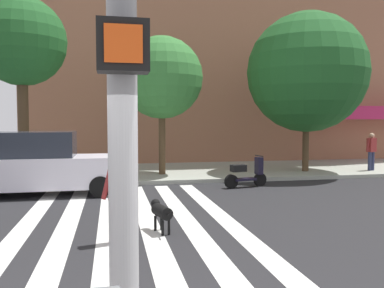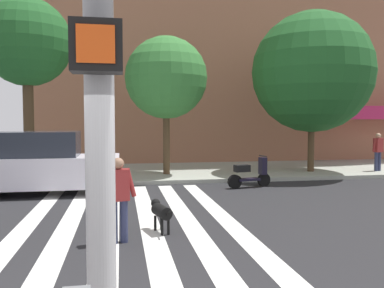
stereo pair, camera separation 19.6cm
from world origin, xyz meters
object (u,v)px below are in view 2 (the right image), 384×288
at_px(street_tree_nearest, 27,43).
at_px(street_tree_further, 312,72).
at_px(pedestrian_dog_walker, 119,195).
at_px(dog_on_leash, 161,211).
at_px(pedestrian_bystander, 378,150).
at_px(street_tree_middle, 166,78).
at_px(parked_car_behind_first, 43,165).
at_px(parked_scooter, 250,174).

bearing_deg(street_tree_nearest, street_tree_further, 2.42).
relative_size(pedestrian_dog_walker, dog_on_leash, 1.67).
bearing_deg(pedestrian_bystander, street_tree_middle, 176.12).
bearing_deg(street_tree_middle, parked_car_behind_first, -145.02).
relative_size(street_tree_nearest, pedestrian_bystander, 4.04).
bearing_deg(dog_on_leash, street_tree_further, 46.88).
bearing_deg(street_tree_middle, street_tree_nearest, -172.09).
relative_size(street_tree_nearest, street_tree_middle, 1.19).
bearing_deg(dog_on_leash, pedestrian_dog_walker, -144.92).
bearing_deg(parked_scooter, dog_on_leash, -125.65).
bearing_deg(pedestrian_bystander, parked_scooter, -160.52).
distance_m(parked_car_behind_first, street_tree_further, 11.37).
height_order(parked_scooter, dog_on_leash, parked_scooter).
relative_size(pedestrian_dog_walker, pedestrian_bystander, 1.00).
bearing_deg(street_tree_middle, pedestrian_bystander, -3.88).
xyz_separation_m(pedestrian_dog_walker, dog_on_leash, (0.86, 0.61, -0.48)).
bearing_deg(pedestrian_bystander, street_tree_nearest, -179.61).
distance_m(street_tree_further, pedestrian_dog_walker, 12.12).
relative_size(parked_car_behind_first, street_tree_nearest, 0.71).
distance_m(parked_scooter, pedestrian_dog_walker, 7.20).
height_order(street_tree_middle, pedestrian_dog_walker, street_tree_middle).
height_order(parked_car_behind_first, street_tree_nearest, street_tree_nearest).
bearing_deg(pedestrian_bystander, pedestrian_dog_walker, -144.20).
xyz_separation_m(parked_scooter, dog_on_leash, (-3.60, -5.02, -0.04)).
height_order(parked_scooter, pedestrian_bystander, pedestrian_bystander).
bearing_deg(parked_scooter, parked_car_behind_first, -179.52).
bearing_deg(pedestrian_bystander, street_tree_further, 172.52).
relative_size(parked_scooter, pedestrian_dog_walker, 0.99).
height_order(street_tree_nearest, street_tree_further, street_tree_further).
height_order(parked_car_behind_first, dog_on_leash, parked_car_behind_first).
relative_size(street_tree_middle, dog_on_leash, 5.69).
bearing_deg(pedestrian_dog_walker, parked_car_behind_first, 113.23).
relative_size(street_tree_further, pedestrian_bystander, 4.14).
xyz_separation_m(dog_on_leash, pedestrian_bystander, (10.15, 7.34, 0.63)).
xyz_separation_m(parked_car_behind_first, dog_on_leash, (3.25, -4.96, -0.51)).
height_order(street_tree_nearest, street_tree_middle, street_tree_nearest).
relative_size(street_tree_middle, street_tree_further, 0.82).
distance_m(street_tree_middle, street_tree_further, 6.22).
bearing_deg(street_tree_further, pedestrian_dog_walker, -134.18).
height_order(dog_on_leash, pedestrian_bystander, pedestrian_bystander).
bearing_deg(dog_on_leash, street_tree_nearest, 119.66).
distance_m(parked_scooter, street_tree_middle, 5.29).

